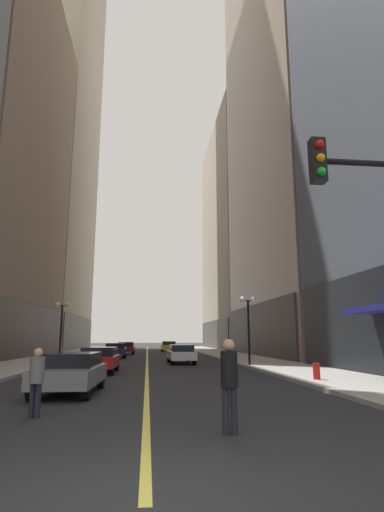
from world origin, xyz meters
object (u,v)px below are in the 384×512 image
(car_maroon, at_px, (126,348))
(fire_hydrant_right, at_px, (317,373))
(car_red, at_px, (99,359))
(car_navy, at_px, (116,350))
(car_grey, at_px, (71,371))
(street_lamp_right_mid, at_px, (248,315))
(street_lamp_left_far, at_px, (62,318))
(car_white, at_px, (181,353))
(pedestrian_in_black_coat, at_px, (229,377))
(car_yellow, at_px, (169,346))
(pedestrian_in_grey_suit, at_px, (37,377))

(car_maroon, relative_size, fire_hydrant_right, 5.60)
(car_red, height_order, car_navy, same)
(car_grey, bearing_deg, car_red, 90.02)
(street_lamp_right_mid, xyz_separation_m, fire_hydrant_right, (0.50, -9.19, -2.86))
(car_grey, relative_size, street_lamp_left_far, 0.93)
(car_white, xyz_separation_m, pedestrian_in_black_coat, (-0.78, -21.44, 0.34))
(car_white, relative_size, car_maroon, 1.03)
(street_lamp_left_far, relative_size, fire_hydrant_right, 5.54)
(car_grey, relative_size, pedestrian_in_black_coat, 2.29)
(fire_hydrant_right, bearing_deg, car_maroon, 107.07)
(car_red, height_order, car_yellow, same)
(car_grey, bearing_deg, street_lamp_left_far, 102.84)
(car_yellow, distance_m, pedestrian_in_black_coat, 46.61)
(car_grey, distance_m, pedestrian_in_grey_suit, 4.08)
(pedestrian_in_black_coat, distance_m, fire_hydrant_right, 9.92)
(car_white, xyz_separation_m, car_navy, (-5.29, 8.94, -0.00))
(street_lamp_right_mid, bearing_deg, car_red, -160.00)
(car_maroon, distance_m, fire_hydrant_right, 31.48)
(car_white, distance_m, street_lamp_right_mid, 6.14)
(pedestrian_in_grey_suit, distance_m, fire_hydrant_right, 11.38)
(car_navy, bearing_deg, fire_hydrant_right, -66.02)
(car_white, bearing_deg, pedestrian_in_black_coat, -92.09)
(pedestrian_in_grey_suit, bearing_deg, car_navy, 90.57)
(car_red, distance_m, pedestrian_in_grey_suit, 12.16)
(car_white, xyz_separation_m, pedestrian_in_grey_suit, (-5.00, -19.30, 0.20))
(car_grey, bearing_deg, pedestrian_in_grey_suit, -91.18)
(street_lamp_right_mid, bearing_deg, street_lamp_left_far, 156.13)
(car_maroon, xyz_separation_m, car_yellow, (5.12, 8.14, -0.00))
(car_grey, height_order, street_lamp_left_far, street_lamp_left_far)
(car_navy, xyz_separation_m, pedestrian_in_grey_suit, (0.28, -28.24, 0.20))
(car_white, relative_size, pedestrian_in_black_coat, 2.56)
(pedestrian_in_black_coat, relative_size, fire_hydrant_right, 2.26)
(street_lamp_right_mid, bearing_deg, car_maroon, 112.70)
(car_grey, bearing_deg, pedestrian_in_black_coat, -56.37)
(car_yellow, bearing_deg, street_lamp_right_mid, -82.90)
(car_grey, distance_m, car_white, 16.00)
(street_lamp_left_far, bearing_deg, pedestrian_in_black_coat, -70.96)
(fire_hydrant_right, bearing_deg, pedestrian_in_grey_suit, -146.82)
(car_navy, xyz_separation_m, street_lamp_left_far, (-3.51, -7.17, 2.54))
(street_lamp_left_far, bearing_deg, car_yellow, 68.56)
(car_navy, distance_m, fire_hydrant_right, 24.10)
(pedestrian_in_grey_suit, bearing_deg, car_yellow, 83.08)
(street_lamp_right_mid, height_order, fire_hydrant_right, street_lamp_right_mid)
(pedestrian_in_black_coat, bearing_deg, car_yellow, 88.56)
(car_grey, xyz_separation_m, pedestrian_in_black_coat, (4.14, -6.22, 0.34))
(car_yellow, bearing_deg, fire_hydrant_right, -83.85)
(car_red, bearing_deg, street_lamp_left_far, 113.47)
(car_white, distance_m, fire_hydrant_right, 13.84)
(car_yellow, xyz_separation_m, pedestrian_in_black_coat, (-1.17, -46.59, 0.34))
(car_red, relative_size, pedestrian_in_black_coat, 2.26)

